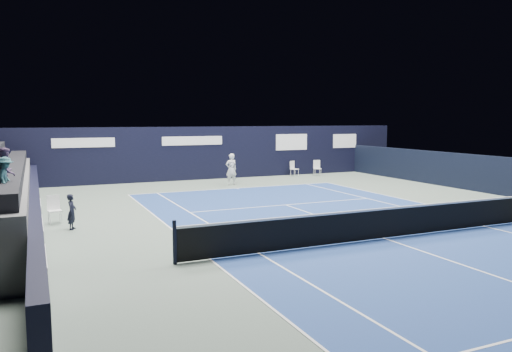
{
  "coord_description": "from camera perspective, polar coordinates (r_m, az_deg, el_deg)",
  "views": [
    {
      "loc": [
        -9.46,
        -11.74,
        3.56
      ],
      "look_at": [
        -1.42,
        6.25,
        1.3
      ],
      "focal_mm": 35.0,
      "sensor_mm": 36.0,
      "label": 1
    }
  ],
  "objects": [
    {
      "name": "line_judge_chair",
      "position": [
        18.39,
        -22.07,
        -3.36
      ],
      "size": [
        0.48,
        0.46,
        0.96
      ],
      "rotation": [
        0.0,
        0.0,
        0.13
      ],
      "color": "white",
      "rests_on": "ground"
    },
    {
      "name": "back_sponsor_wall",
      "position": [
        29.85,
        -5.56,
        2.66
      ],
      "size": [
        26.0,
        0.63,
        3.1
      ],
      "color": "black",
      "rests_on": "ground"
    },
    {
      "name": "folding_chair_back_a",
      "position": [
        31.29,
        4.25,
        1.15
      ],
      "size": [
        0.54,
        0.56,
        0.94
      ],
      "rotation": [
        0.0,
        0.0,
        0.42
      ],
      "color": "white",
      "rests_on": "ground"
    },
    {
      "name": "tennis_net",
      "position": [
        15.38,
        14.53,
        -5.11
      ],
      "size": [
        12.9,
        0.1,
        1.1
      ],
      "color": "black",
      "rests_on": "ground"
    },
    {
      "name": "ground",
      "position": [
        17.06,
        10.27,
        -5.61
      ],
      "size": [
        48.0,
        48.0,
        0.0
      ],
      "primitive_type": "plane",
      "color": "slate",
      "rests_on": "ground"
    },
    {
      "name": "court_surface",
      "position": [
        15.49,
        14.47,
        -6.94
      ],
      "size": [
        10.97,
        23.77,
        0.01
      ],
      "primitive_type": "cube",
      "color": "navy",
      "rests_on": "ground"
    },
    {
      "name": "side_barrier_left",
      "position": [
        17.96,
        -23.92,
        -3.51
      ],
      "size": [
        0.33,
        22.0,
        1.2
      ],
      "color": "black",
      "rests_on": "ground"
    },
    {
      "name": "line_judge",
      "position": [
        17.19,
        -20.31,
        -3.86
      ],
      "size": [
        0.4,
        0.49,
        1.16
      ],
      "primitive_type": "imported",
      "rotation": [
        0.0,
        0.0,
        1.25
      ],
      "color": "black",
      "rests_on": "ground"
    },
    {
      "name": "tennis_player",
      "position": [
        26.95,
        -2.85,
        0.78
      ],
      "size": [
        0.64,
        0.83,
        1.7
      ],
      "color": "white",
      "rests_on": "ground"
    },
    {
      "name": "enclosure_wall_right",
      "position": [
        26.83,
        24.15,
        0.28
      ],
      "size": [
        0.3,
        22.0,
        1.8
      ],
      "primitive_type": "cube",
      "color": "black",
      "rests_on": "ground"
    },
    {
      "name": "court_markings",
      "position": [
        15.49,
        14.48,
        -6.92
      ],
      "size": [
        11.03,
        23.83,
        0.0
      ],
      "color": "white",
      "rests_on": "court_surface"
    },
    {
      "name": "folding_chair_back_b",
      "position": [
        31.6,
        6.99,
        1.05
      ],
      "size": [
        0.54,
        0.53,
        0.98
      ],
      "rotation": [
        0.0,
        0.0,
        -0.3
      ],
      "color": "silver",
      "rests_on": "ground"
    }
  ]
}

